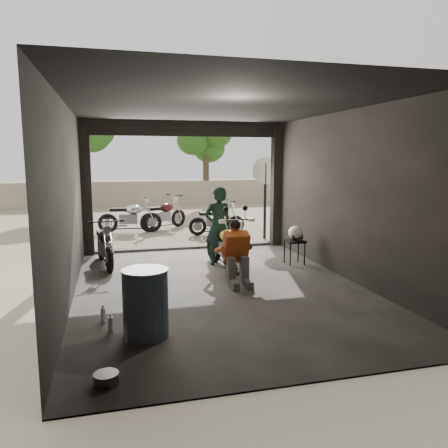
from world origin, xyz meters
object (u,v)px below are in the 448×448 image
left_bike (105,242)px  stool (295,244)px  mechanic (238,255)px  oil_drum (146,304)px  outside_bike_c (217,218)px  outside_bike_b (163,212)px  main_bike (226,242)px  sign_post (265,184)px  rider (218,226)px  helmet (296,233)px  outside_bike_a (130,214)px

left_bike → stool: size_ratio=2.86×
mechanic → oil_drum: size_ratio=1.28×
outside_bike_c → outside_bike_b: bearing=40.6°
mechanic → stool: mechanic is taller
main_bike → oil_drum: bearing=-130.5°
oil_drum → sign_post: 7.49m
left_bike → outside_bike_b: bearing=60.2°
outside_bike_b → oil_drum: (-1.26, -8.70, -0.11)m
mechanic → oil_drum: (-1.80, -1.91, -0.13)m
rider → helmet: (1.66, -0.34, -0.15)m
stool → helmet: size_ratio=1.61×
main_bike → rider: size_ratio=1.00×
sign_post → main_bike: bearing=-146.3°
outside_bike_c → helmet: size_ratio=4.53×
main_bike → mechanic: mechanic is taller
left_bike → outside_bike_a: bearing=72.0°
mechanic → sign_post: 4.96m
oil_drum → sign_post: sign_post is taller
main_bike → outside_bike_b: 5.54m
main_bike → left_bike: size_ratio=1.09×
outside_bike_b → rider: 5.20m
outside_bike_b → outside_bike_c: size_ratio=1.07×
rider → left_bike: bearing=-19.4°
stool → mechanic: bearing=-143.3°
outside_bike_a → mechanic: bearing=-160.0°
outside_bike_b → sign_post: sign_post is taller
outside_bike_a → oil_drum: 8.30m
left_bike → main_bike: bearing=-27.8°
left_bike → outside_bike_a: 4.29m
main_bike → outside_bike_c: bearing=69.3°
main_bike → left_bike: bearing=150.9°
mechanic → stool: bearing=36.8°
outside_bike_a → oil_drum: outside_bike_a is taller
helmet → sign_post: sign_post is taller
left_bike → mechanic: mechanic is taller
oil_drum → rider: bearing=62.6°
outside_bike_a → rider: 5.04m
mechanic → oil_drum: mechanic is taller
main_bike → outside_bike_b: (-0.65, 5.50, -0.01)m
sign_post → stool: bearing=-121.8°
outside_bike_a → left_bike: bearing=176.0°
mechanic → stool: 2.06m
outside_bike_a → mechanic: mechanic is taller
outside_bike_a → outside_bike_b: (1.10, 0.41, -0.02)m
main_bike → outside_bike_c: 4.16m
outside_bike_c → oil_drum: size_ratio=1.70×
outside_bike_b → outside_bike_c: 2.04m
outside_bike_a → main_bike: bearing=-155.4°
main_bike → left_bike: (-2.46, 0.87, -0.04)m
stool → helmet: bearing=50.9°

